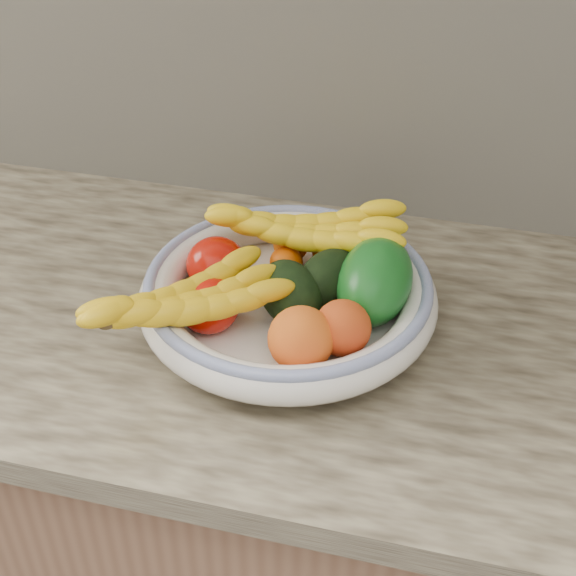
{
  "coord_description": "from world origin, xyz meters",
  "views": [
    {
      "loc": [
        0.21,
        0.85,
        1.58
      ],
      "look_at": [
        0.0,
        1.66,
        0.96
      ],
      "focal_mm": 50.0,
      "sensor_mm": 36.0,
      "label": 1
    }
  ],
  "objects_px": {
    "green_mango": "(375,281)",
    "banana_bunch_back": "(305,235)",
    "banana_bunch_front": "(185,306)",
    "fruit_bowl": "(288,295)"
  },
  "relations": [
    {
      "from": "banana_bunch_back",
      "to": "banana_bunch_front",
      "type": "distance_m",
      "value": 0.21
    },
    {
      "from": "green_mango",
      "to": "banana_bunch_back",
      "type": "relative_size",
      "value": 0.51
    },
    {
      "from": "banana_bunch_front",
      "to": "green_mango",
      "type": "bearing_deg",
      "value": -16.16
    },
    {
      "from": "fruit_bowl",
      "to": "banana_bunch_back",
      "type": "relative_size",
      "value": 1.35
    },
    {
      "from": "fruit_bowl",
      "to": "banana_bunch_front",
      "type": "bearing_deg",
      "value": -137.71
    },
    {
      "from": "fruit_bowl",
      "to": "banana_bunch_front",
      "type": "xyz_separation_m",
      "value": [
        -0.11,
        -0.1,
        0.03
      ]
    },
    {
      "from": "green_mango",
      "to": "fruit_bowl",
      "type": "bearing_deg",
      "value": -168.2
    },
    {
      "from": "fruit_bowl",
      "to": "banana_bunch_back",
      "type": "xyz_separation_m",
      "value": [
        0.0,
        0.09,
        0.04
      ]
    },
    {
      "from": "fruit_bowl",
      "to": "banana_bunch_front",
      "type": "distance_m",
      "value": 0.15
    },
    {
      "from": "green_mango",
      "to": "banana_bunch_back",
      "type": "bearing_deg",
      "value": 149.46
    }
  ]
}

